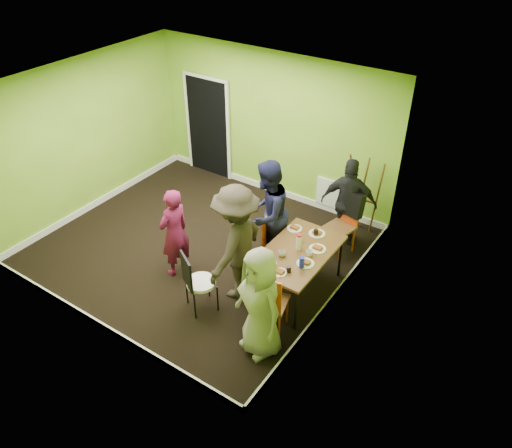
{
  "coord_description": "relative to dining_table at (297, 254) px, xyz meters",
  "views": [
    {
      "loc": [
        4.59,
        -5.12,
        5.19
      ],
      "look_at": [
        1.16,
        0.0,
        0.92
      ],
      "focal_mm": 35.0,
      "sensor_mm": 36.0,
      "label": 1
    }
  ],
  "objects": [
    {
      "name": "chair_back_end",
      "position": [
        0.14,
        1.42,
        0.06
      ],
      "size": [
        0.54,
        0.6,
        1.07
      ],
      "rotation": [
        0.0,
        0.0,
        2.9
      ],
      "color": "#E45015",
      "rests_on": "ground"
    },
    {
      "name": "plate_near_right",
      "position": [
        -0.19,
        -0.47,
        0.06
      ],
      "size": [
        0.22,
        0.22,
        0.01
      ],
      "primitive_type": "cylinder",
      "color": "white",
      "rests_on": "dining_table"
    },
    {
      "name": "blue_bottle",
      "position": [
        0.23,
        -0.28,
        0.14
      ],
      "size": [
        0.07,
        0.07,
        0.18
      ],
      "primitive_type": "cylinder",
      "color": "#1B27CF",
      "rests_on": "dining_table"
    },
    {
      "name": "plate_near_left",
      "position": [
        -0.32,
        0.46,
        0.06
      ],
      "size": [
        0.23,
        0.23,
        0.01
      ],
      "primitive_type": "cylinder",
      "color": "white",
      "rests_on": "dining_table"
    },
    {
      "name": "plate_wall_back",
      "position": [
        0.22,
        0.2,
        0.06
      ],
      "size": [
        0.25,
        0.25,
        0.01
      ],
      "primitive_type": "cylinder",
      "color": "white",
      "rests_on": "dining_table"
    },
    {
      "name": "chair_bentwood",
      "position": [
        -0.99,
        -1.13,
        -0.15
      ],
      "size": [
        0.52,
        0.53,
        0.99
      ],
      "rotation": [
        0.0,
        0.0,
        -0.53
      ],
      "color": "black",
      "rests_on": "ground"
    },
    {
      "name": "person_left_far",
      "position": [
        -0.79,
        0.41,
        0.19
      ],
      "size": [
        0.76,
        0.93,
        1.78
      ],
      "primitive_type": "imported",
      "rotation": [
        0.0,
        0.0,
        -1.46
      ],
      "color": "#151636",
      "rests_on": "ground"
    },
    {
      "name": "plate_wall_front",
      "position": [
        0.23,
        -0.18,
        0.06
      ],
      "size": [
        0.25,
        0.25,
        0.01
      ],
      "primitive_type": "cylinder",
      "color": "white",
      "rests_on": "dining_table"
    },
    {
      "name": "thermos",
      "position": [
        -0.01,
        0.05,
        0.17
      ],
      "size": [
        0.08,
        0.08,
        0.23
      ],
      "primitive_type": "cylinder",
      "color": "white",
      "rests_on": "dining_table"
    },
    {
      "name": "chair_front_end",
      "position": [
        0.13,
        -0.98,
        -0.09
      ],
      "size": [
        0.54,
        0.54,
        1.07
      ],
      "rotation": [
        0.0,
        0.0,
        0.25
      ],
      "color": "#E45015",
      "rests_on": "ground"
    },
    {
      "name": "person_front_end",
      "position": [
        0.18,
        -1.25,
        0.11
      ],
      "size": [
        0.92,
        0.76,
        1.62
      ],
      "primitive_type": "imported",
      "rotation": [
        0.0,
        0.0,
        -0.36
      ],
      "color": "gray",
      "rests_on": "ground"
    },
    {
      "name": "dining_table",
      "position": [
        0.0,
        0.0,
        0.0
      ],
      "size": [
        0.9,
        1.5,
        0.75
      ],
      "color": "black",
      "rests_on": "ground"
    },
    {
      "name": "ground",
      "position": [
        -1.91,
        0.04,
        -0.7
      ],
      "size": [
        5.0,
        5.0,
        0.0
      ],
      "primitive_type": "plane",
      "color": "black",
      "rests_on": "ground"
    },
    {
      "name": "chair_left_far",
      "position": [
        -0.63,
        0.29,
        -0.19
      ],
      "size": [
        0.48,
        0.47,
        0.9
      ],
      "rotation": [
        0.0,
        0.0,
        -1.23
      ],
      "color": "#E45015",
      "rests_on": "ground"
    },
    {
      "name": "orange_bottle",
      "position": [
        -0.11,
        0.2,
        0.1
      ],
      "size": [
        0.04,
        0.04,
        0.08
      ],
      "primitive_type": "cylinder",
      "color": "#E45015",
      "rests_on": "dining_table"
    },
    {
      "name": "person_standing",
      "position": [
        -1.79,
        -0.65,
        0.05
      ],
      "size": [
        0.42,
        0.59,
        1.5
      ],
      "primitive_type": "imported",
      "rotation": [
        0.0,
        0.0,
        -1.7
      ],
      "color": "#5D1032",
      "rests_on": "ground"
    },
    {
      "name": "cup_a",
      "position": [
        -0.13,
        -0.22,
        0.1
      ],
      "size": [
        0.11,
        0.11,
        0.09
      ],
      "primitive_type": "imported",
      "color": "white",
      "rests_on": "dining_table"
    },
    {
      "name": "glass_back",
      "position": [
        0.03,
        0.49,
        0.11
      ],
      "size": [
        0.07,
        0.07,
        0.1
      ],
      "primitive_type": "cylinder",
      "color": "black",
      "rests_on": "dining_table"
    },
    {
      "name": "person_left_near",
      "position": [
        -0.71,
        -0.52,
        0.22
      ],
      "size": [
        0.77,
        1.24,
        1.84
      ],
      "primitive_type": "imported",
      "rotation": [
        0.0,
        0.0,
        -1.49
      ],
      "color": "#2A241C",
      "rests_on": "ground"
    },
    {
      "name": "person_back_end",
      "position": [
        0.07,
        1.57,
        0.09
      ],
      "size": [
        0.99,
        0.63,
        1.57
      ],
      "primitive_type": "imported",
      "rotation": [
        0.0,
        0.0,
        3.43
      ],
      "color": "black",
      "rests_on": "ground"
    },
    {
      "name": "glass_mid",
      "position": [
        -0.08,
        0.21,
        0.1
      ],
      "size": [
        0.06,
        0.06,
        0.1
      ],
      "primitive_type": "cylinder",
      "color": "black",
      "rests_on": "dining_table"
    },
    {
      "name": "easel",
      "position": [
        0.21,
        1.87,
        0.07
      ],
      "size": [
        0.62,
        0.58,
        1.55
      ],
      "color": "brown",
      "rests_on": "ground"
    },
    {
      "name": "plate_far_front",
      "position": [
        0.03,
        -0.56,
        0.06
      ],
      "size": [
        0.21,
        0.21,
        0.01
      ],
      "primitive_type": "cylinder",
      "color": "white",
      "rests_on": "dining_table"
    },
    {
      "name": "plate_far_back",
      "position": [
        0.03,
        0.54,
        0.06
      ],
      "size": [
        0.25,
        0.25,
        0.01
      ],
      "primitive_type": "cylinder",
      "color": "white",
      "rests_on": "dining_table"
    },
    {
      "name": "glass_front",
      "position": [
        0.13,
        -0.46,
        0.1
      ],
      "size": [
        0.07,
        0.07,
        0.09
      ],
      "primitive_type": "cylinder",
      "color": "black",
      "rests_on": "dining_table"
    },
    {
      "name": "cup_b",
      "position": [
        0.19,
        0.0,
        0.1
      ],
      "size": [
        0.1,
        0.1,
        0.09
      ],
      "primitive_type": "imported",
      "color": "white",
      "rests_on": "dining_table"
    },
    {
      "name": "room_walls",
      "position": [
        -1.93,
        0.08,
        0.29
      ],
      "size": [
        5.04,
        4.54,
        2.82
      ],
      "color": "#73A42A",
      "rests_on": "ground"
    },
    {
      "name": "chair_left_near",
      "position": [
        -0.55,
        -0.38,
        -0.17
      ],
      "size": [
        0.43,
        0.43,
        0.94
      ],
      "rotation": [
        0.0,
        0.0,
        -1.46
      ],
      "color": "#E45015",
      "rests_on": "ground"
    }
  ]
}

